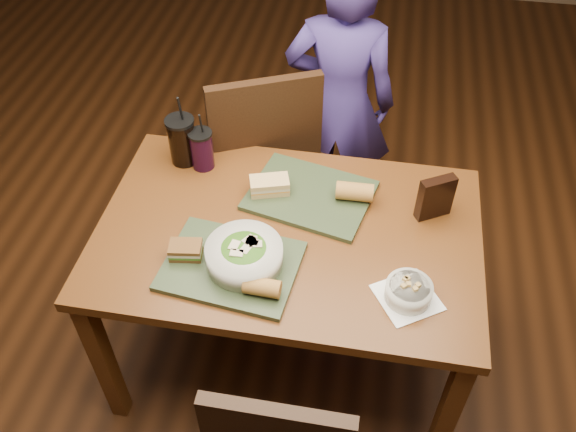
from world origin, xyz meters
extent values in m
plane|color=#381C0B|center=(0.00, 0.00, 0.00)|extent=(6.00, 6.00, 0.00)
cube|color=#572E11|center=(-0.60, -0.38, 0.35)|extent=(0.06, 0.06, 0.71)
cube|color=#572E11|center=(0.60, -0.38, 0.35)|extent=(0.06, 0.06, 0.71)
cube|color=#572E11|center=(-0.60, 0.38, 0.35)|extent=(0.06, 0.06, 0.71)
cube|color=#572E11|center=(0.60, 0.38, 0.35)|extent=(0.06, 0.06, 0.71)
cube|color=#572E11|center=(0.00, 0.00, 0.73)|extent=(1.30, 0.85, 0.04)
cube|color=black|center=(-0.17, 0.67, 0.48)|extent=(0.59, 0.59, 0.04)
cube|color=black|center=(-0.17, 0.46, 0.76)|extent=(0.42, 0.22, 0.53)
cube|color=black|center=(-0.36, 0.47, 0.23)|extent=(0.04, 0.04, 0.46)
cube|color=black|center=(0.02, 0.47, 0.23)|extent=(0.04, 0.04, 0.46)
cube|color=black|center=(-0.36, 0.86, 0.23)|extent=(0.04, 0.04, 0.46)
cube|color=black|center=(0.02, 0.86, 0.23)|extent=(0.04, 0.04, 0.46)
imported|color=#3D2C7B|center=(0.08, 0.87, 0.68)|extent=(0.50, 0.33, 1.36)
cube|color=#2C3821|center=(-0.15, -0.19, 0.76)|extent=(0.45, 0.37, 0.02)
cube|color=#2C3821|center=(0.05, 0.17, 0.76)|extent=(0.48, 0.41, 0.02)
cylinder|color=silver|center=(-0.11, -0.18, 0.80)|extent=(0.25, 0.25, 0.07)
ellipsoid|color=#427219|center=(-0.11, -0.18, 0.82)|extent=(0.20, 0.20, 0.06)
cube|color=beige|center=(-0.09, -0.16, 0.84)|extent=(0.04, 0.03, 0.01)
cube|color=beige|center=(-0.09, -0.15, 0.84)|extent=(0.03, 0.04, 0.01)
cube|color=beige|center=(-0.07, -0.16, 0.84)|extent=(0.05, 0.04, 0.01)
cube|color=beige|center=(-0.14, -0.18, 0.84)|extent=(0.03, 0.05, 0.01)
cube|color=beige|center=(-0.12, -0.21, 0.84)|extent=(0.04, 0.03, 0.01)
cube|color=beige|center=(-0.10, -0.15, 0.84)|extent=(0.05, 0.05, 0.01)
cube|color=beige|center=(-0.10, -0.19, 0.84)|extent=(0.04, 0.05, 0.01)
cube|color=white|center=(0.41, -0.22, 0.75)|extent=(0.24, 0.24, 0.00)
cylinder|color=silver|center=(0.41, -0.22, 0.78)|extent=(0.14, 0.14, 0.06)
cylinder|color=black|center=(0.41, -0.22, 0.80)|extent=(0.12, 0.12, 0.01)
cube|color=#B28947|center=(0.39, -0.23, 0.82)|extent=(0.02, 0.02, 0.01)
cube|color=#B28947|center=(0.39, -0.20, 0.82)|extent=(0.02, 0.02, 0.01)
cube|color=#B28947|center=(0.43, -0.21, 0.82)|extent=(0.02, 0.02, 0.01)
cube|color=#B28947|center=(0.40, -0.22, 0.82)|extent=(0.02, 0.02, 0.01)
cube|color=#B28947|center=(0.40, -0.19, 0.82)|extent=(0.02, 0.02, 0.01)
cube|color=#B28947|center=(0.42, -0.23, 0.82)|extent=(0.02, 0.02, 0.01)
cube|color=#593819|center=(-0.30, -0.18, 0.77)|extent=(0.11, 0.08, 0.01)
cube|color=#3F721E|center=(-0.30, -0.18, 0.79)|extent=(0.11, 0.08, 0.01)
cube|color=beige|center=(-0.30, -0.18, 0.80)|extent=(0.11, 0.08, 0.01)
cube|color=#593819|center=(-0.30, -0.18, 0.81)|extent=(0.11, 0.08, 0.01)
cube|color=tan|center=(-0.10, 0.16, 0.78)|extent=(0.15, 0.11, 0.02)
cube|color=orange|center=(-0.10, 0.16, 0.79)|extent=(0.15, 0.11, 0.01)
cube|color=beige|center=(-0.10, 0.16, 0.80)|extent=(0.15, 0.11, 0.01)
cube|color=tan|center=(-0.10, 0.16, 0.81)|extent=(0.15, 0.11, 0.02)
cylinder|color=#AD7533|center=(-0.03, -0.29, 0.80)|extent=(0.12, 0.06, 0.06)
cylinder|color=#AD7533|center=(0.21, 0.18, 0.80)|extent=(0.13, 0.07, 0.06)
cylinder|color=black|center=(-0.45, 0.30, 0.84)|extent=(0.10, 0.10, 0.18)
cylinder|color=black|center=(-0.45, 0.30, 0.93)|extent=(0.11, 0.11, 0.01)
cylinder|color=black|center=(-0.44, 0.30, 0.99)|extent=(0.01, 0.03, 0.11)
cylinder|color=black|center=(-0.37, 0.28, 0.82)|extent=(0.08, 0.08, 0.15)
cylinder|color=black|center=(-0.37, 0.28, 0.90)|extent=(0.09, 0.09, 0.01)
cylinder|color=black|center=(-0.36, 0.28, 0.94)|extent=(0.01, 0.02, 0.09)
cube|color=black|center=(0.48, 0.16, 0.83)|extent=(0.13, 0.10, 0.16)
camera|label=1|loc=(0.24, -1.39, 2.26)|focal=38.00mm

